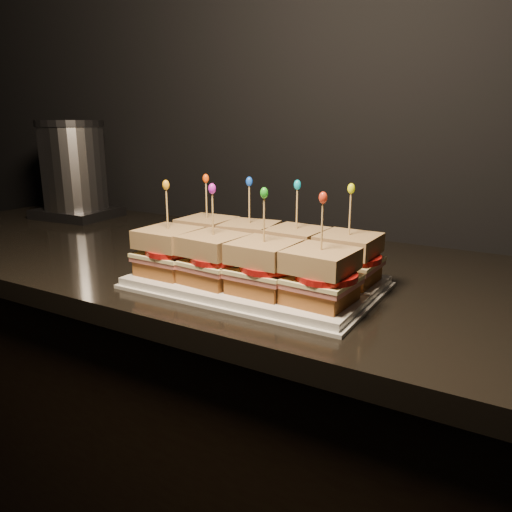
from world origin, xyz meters
The scene contains 65 objects.
wall_back centered at (0.00, 2.00, 1.35)m, with size 4.00×0.04×2.70m, color black.
cabinet centered at (-0.17, 1.68, 0.44)m, with size 2.27×0.62×0.88m, color black.
granite_slab centered at (-0.17, 1.68, 0.90)m, with size 2.31×0.66×0.04m, color black.
platter centered at (-0.26, 1.55, 0.93)m, with size 0.40×0.25×0.02m, color white.
platter_rim centered at (-0.26, 1.55, 0.92)m, with size 0.41×0.26×0.01m, color white.
sandwich_0_bread_bot centered at (-0.40, 1.61, 0.95)m, with size 0.09×0.09×0.02m, color brown.
sandwich_0_ham centered at (-0.40, 1.61, 0.97)m, with size 0.10×0.10×0.01m, color #B6584F.
sandwich_0_cheese centered at (-0.40, 1.61, 0.97)m, with size 0.10×0.10×0.01m, color #FAF1A9.
sandwich_0_tomato centered at (-0.39, 1.60, 0.98)m, with size 0.09×0.09×0.01m, color #B01411.
sandwich_0_bread_top centered at (-0.40, 1.61, 1.00)m, with size 0.09×0.09×0.03m, color brown.
sandwich_0_pick centered at (-0.40, 1.61, 1.05)m, with size 0.00×0.00×0.09m, color tan.
sandwich_0_frill centered at (-0.40, 1.61, 1.09)m, with size 0.01×0.01×0.02m, color #FB4908.
sandwich_1_bread_bot centered at (-0.30, 1.61, 0.95)m, with size 0.09×0.09×0.02m, color brown.
sandwich_1_ham centered at (-0.30, 1.61, 0.97)m, with size 0.10×0.10×0.01m, color #B6584F.
sandwich_1_cheese centered at (-0.30, 1.61, 0.97)m, with size 0.10×0.10×0.01m, color #FAF1A9.
sandwich_1_tomato centered at (-0.29, 1.60, 0.98)m, with size 0.09×0.09×0.01m, color #B01411.
sandwich_1_bread_top centered at (-0.30, 1.61, 1.00)m, with size 0.09×0.09×0.03m, color brown.
sandwich_1_pick centered at (-0.30, 1.61, 1.05)m, with size 0.00×0.00×0.09m, color tan.
sandwich_1_frill centered at (-0.30, 1.61, 1.09)m, with size 0.01×0.01×0.02m, color blue.
sandwich_2_bread_bot centered at (-0.21, 1.61, 0.95)m, with size 0.09×0.09×0.02m, color brown.
sandwich_2_ham centered at (-0.21, 1.61, 0.97)m, with size 0.10×0.10×0.01m, color #B6584F.
sandwich_2_cheese centered at (-0.21, 1.61, 0.97)m, with size 0.10×0.10×0.01m, color #FAF1A9.
sandwich_2_tomato centered at (-0.20, 1.60, 0.98)m, with size 0.09×0.09×0.01m, color #B01411.
sandwich_2_bread_top centered at (-0.21, 1.61, 1.00)m, with size 0.09×0.09×0.03m, color brown.
sandwich_2_pick centered at (-0.21, 1.61, 1.05)m, with size 0.00×0.00×0.09m, color tan.
sandwich_2_frill centered at (-0.21, 1.61, 1.09)m, with size 0.01×0.01×0.02m, color #0CABCA.
sandwich_3_bread_bot centered at (-0.11, 1.61, 0.95)m, with size 0.09×0.09×0.02m, color brown.
sandwich_3_ham centered at (-0.11, 1.61, 0.97)m, with size 0.10×0.10×0.01m, color #B6584F.
sandwich_3_cheese centered at (-0.11, 1.61, 0.97)m, with size 0.10×0.10×0.01m, color #FAF1A9.
sandwich_3_tomato centered at (-0.10, 1.60, 0.98)m, with size 0.09×0.09×0.01m, color #B01411.
sandwich_3_bread_top centered at (-0.11, 1.61, 1.00)m, with size 0.09×0.09×0.03m, color brown.
sandwich_3_pick centered at (-0.11, 1.61, 1.05)m, with size 0.00×0.00×0.09m, color tan.
sandwich_3_frill centered at (-0.11, 1.61, 1.09)m, with size 0.01×0.01×0.02m, color #DCE90B.
sandwich_4_bread_bot centered at (-0.40, 1.49, 0.95)m, with size 0.09×0.09×0.02m, color brown.
sandwich_4_ham centered at (-0.40, 1.49, 0.97)m, with size 0.10×0.10×0.01m, color #B6584F.
sandwich_4_cheese centered at (-0.40, 1.49, 0.97)m, with size 0.10×0.10×0.01m, color #FAF1A9.
sandwich_4_tomato centered at (-0.39, 1.49, 0.98)m, with size 0.09×0.09×0.01m, color #B01411.
sandwich_4_bread_top centered at (-0.40, 1.49, 1.00)m, with size 0.09×0.09×0.03m, color brown.
sandwich_4_pick centered at (-0.40, 1.49, 1.05)m, with size 0.00×0.00×0.09m, color tan.
sandwich_4_frill centered at (-0.40, 1.49, 1.09)m, with size 0.01×0.01×0.02m, color orange.
sandwich_5_bread_bot centered at (-0.30, 1.49, 0.95)m, with size 0.09×0.09×0.02m, color brown.
sandwich_5_ham centered at (-0.30, 1.49, 0.97)m, with size 0.10×0.10×0.01m, color #B6584F.
sandwich_5_cheese centered at (-0.30, 1.49, 0.97)m, with size 0.10×0.10×0.01m, color #FAF1A9.
sandwich_5_tomato centered at (-0.29, 1.49, 0.98)m, with size 0.09×0.09×0.01m, color #B01411.
sandwich_5_bread_top centered at (-0.30, 1.49, 1.00)m, with size 0.09×0.09×0.03m, color brown.
sandwich_5_pick centered at (-0.30, 1.49, 1.05)m, with size 0.00×0.00×0.09m, color tan.
sandwich_5_frill centered at (-0.30, 1.49, 1.09)m, with size 0.01×0.01×0.02m, color #CE20CE.
sandwich_6_bread_bot centered at (-0.21, 1.49, 0.95)m, with size 0.09×0.09×0.02m, color brown.
sandwich_6_ham centered at (-0.21, 1.49, 0.97)m, with size 0.10×0.10×0.01m, color #B6584F.
sandwich_6_cheese centered at (-0.21, 1.49, 0.97)m, with size 0.10×0.10×0.01m, color #FAF1A9.
sandwich_6_tomato centered at (-0.20, 1.49, 0.98)m, with size 0.09×0.09×0.01m, color #B01411.
sandwich_6_bread_top centered at (-0.21, 1.49, 1.00)m, with size 0.09×0.09×0.03m, color brown.
sandwich_6_pick centered at (-0.21, 1.49, 1.05)m, with size 0.00×0.00×0.09m, color tan.
sandwich_6_frill centered at (-0.21, 1.49, 1.09)m, with size 0.01×0.01×0.02m, color green.
sandwich_7_bread_bot centered at (-0.11, 1.49, 0.95)m, with size 0.09×0.09×0.02m, color brown.
sandwich_7_ham centered at (-0.11, 1.49, 0.97)m, with size 0.10×0.10×0.01m, color #B6584F.
sandwich_7_cheese centered at (-0.11, 1.49, 0.97)m, with size 0.10×0.10×0.01m, color #FAF1A9.
sandwich_7_tomato centered at (-0.10, 1.49, 0.98)m, with size 0.09×0.09×0.01m, color #B01411.
sandwich_7_bread_top centered at (-0.11, 1.49, 1.00)m, with size 0.09×0.09×0.03m, color brown.
sandwich_7_pick centered at (-0.11, 1.49, 1.05)m, with size 0.00×0.00×0.09m, color tan.
sandwich_7_frill centered at (-0.11, 1.49, 1.09)m, with size 0.01×0.01×0.02m, color red.
appliance_base centered at (-1.04, 1.84, 0.93)m, with size 0.22×0.18×0.03m, color #262628.
appliance_body centered at (-1.04, 1.84, 1.06)m, with size 0.18×0.18×0.23m, color silver.
appliance_lid centered at (-1.04, 1.84, 1.19)m, with size 0.19×0.19×0.02m, color #262628.
appliance centered at (-1.04, 1.84, 1.06)m, with size 0.22×0.18×0.28m, color silver, non-canonical shape.
Camera 1 is at (0.16, 0.85, 1.20)m, focal length 35.00 mm.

